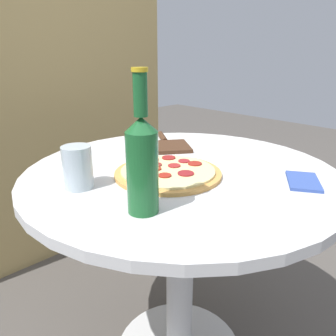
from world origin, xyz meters
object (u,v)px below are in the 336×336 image
(pizza, at_px, (168,172))
(drinking_glass, at_px, (78,167))
(pizza_paddle, at_px, (167,145))
(beer_bottle, at_px, (142,161))

(pizza, relative_size, drinking_glass, 2.75)
(drinking_glass, bearing_deg, pizza, -22.17)
(pizza_paddle, bearing_deg, pizza, 170.72)
(beer_bottle, xyz_separation_m, drinking_glass, (-0.03, 0.20, -0.06))
(pizza, bearing_deg, drinking_glass, 157.83)
(beer_bottle, relative_size, pizza_paddle, 1.11)
(drinking_glass, bearing_deg, beer_bottle, -80.93)
(pizza_paddle, relative_size, drinking_glass, 2.49)
(beer_bottle, bearing_deg, pizza, 32.98)
(beer_bottle, height_order, drinking_glass, beer_bottle)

